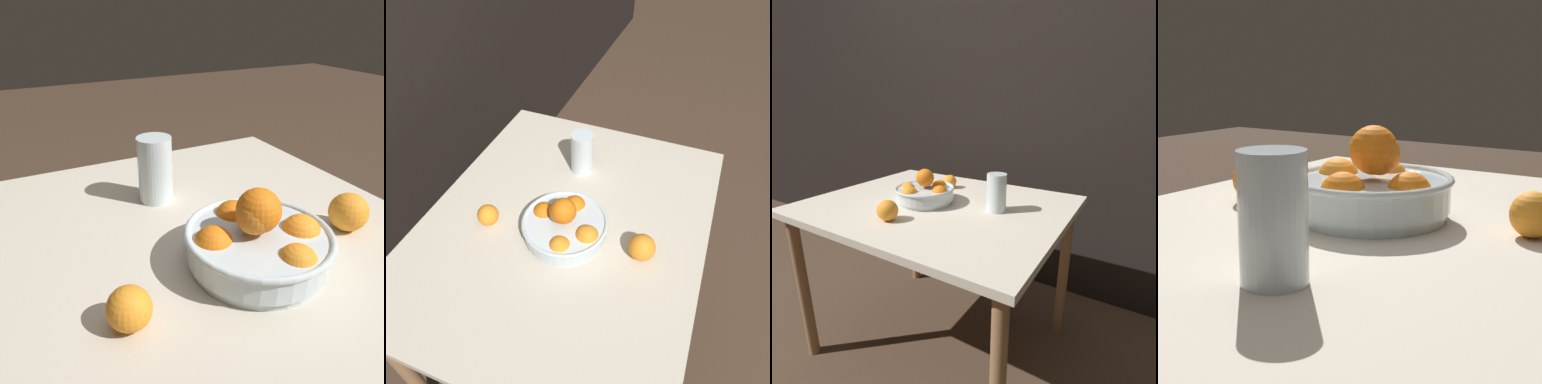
{
  "view_description": "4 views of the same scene",
  "coord_description": "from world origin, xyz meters",
  "views": [
    {
      "loc": [
        -0.5,
        0.34,
        1.2
      ],
      "look_at": [
        0.12,
        0.02,
        0.85
      ],
      "focal_mm": 35.0,
      "sensor_mm": 36.0,
      "label": 1
    },
    {
      "loc": [
        -0.74,
        -0.34,
        1.7
      ],
      "look_at": [
        0.09,
        -0.01,
        0.83
      ],
      "focal_mm": 35.0,
      "sensor_mm": 36.0,
      "label": 2
    },
    {
      "loc": [
        0.77,
        -1.03,
        1.21
      ],
      "look_at": [
        0.14,
        -0.0,
        0.84
      ],
      "focal_mm": 28.0,
      "sensor_mm": 36.0,
      "label": 3
    },
    {
      "loc": [
        0.82,
        0.52,
        1.03
      ],
      "look_at": [
        0.1,
        0.04,
        0.85
      ],
      "focal_mm": 60.0,
      "sensor_mm": 36.0,
      "label": 4
    }
  ],
  "objects": [
    {
      "name": "fruit_bowl",
      "position": [
        -0.05,
        -0.02,
        0.82
      ],
      "size": [
        0.27,
        0.27,
        0.15
      ],
      "color": "silver",
      "rests_on": "dining_table"
    },
    {
      "name": "dining_table",
      "position": [
        0.0,
        0.0,
        0.68
      ],
      "size": [
        1.12,
        0.9,
        0.77
      ],
      "color": "beige",
      "rests_on": "ground_plane"
    },
    {
      "name": "orange_loose_front",
      "position": [
        -0.04,
        -0.27,
        0.81
      ],
      "size": [
        0.08,
        0.08,
        0.08
      ],
      "primitive_type": "sphere",
      "color": "orange",
      "rests_on": "dining_table"
    },
    {
      "name": "orange_loose_near_bowl",
      "position": [
        -0.09,
        0.23,
        0.8
      ],
      "size": [
        0.07,
        0.07,
        0.07
      ],
      "primitive_type": "sphere",
      "color": "orange",
      "rests_on": "dining_table"
    },
    {
      "name": "juice_glass",
      "position": [
        0.27,
        0.04,
        0.84
      ],
      "size": [
        0.08,
        0.08,
        0.16
      ],
      "color": "#F4A314",
      "rests_on": "dining_table"
    },
    {
      "name": "ground_plane",
      "position": [
        0.0,
        0.0,
        0.0
      ],
      "size": [
        12.0,
        12.0,
        0.0
      ],
      "primitive_type": "plane",
      "color": "#4C3828"
    }
  ]
}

